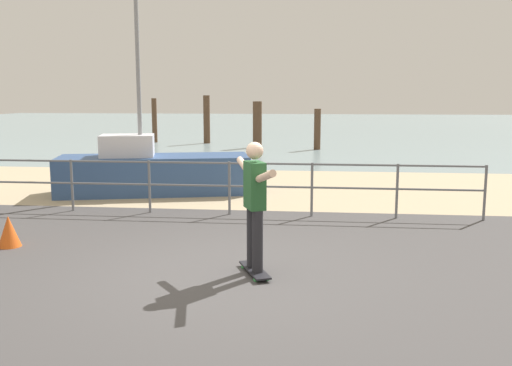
{
  "coord_description": "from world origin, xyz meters",
  "views": [
    {
      "loc": [
        1.17,
        -6.89,
        2.32
      ],
      "look_at": [
        0.2,
        2.0,
        0.9
      ],
      "focal_mm": 39.2,
      "sensor_mm": 36.0,
      "label": 1
    }
  ],
  "objects_px": {
    "skateboarder": "(255,198)",
    "traffic_cone": "(9,232)",
    "skateboard": "(255,270)",
    "sailboat": "(161,172)"
  },
  "relations": [
    {
      "from": "skateboarder",
      "to": "traffic_cone",
      "type": "xyz_separation_m",
      "value": [
        -3.87,
        0.89,
        -0.77
      ]
    },
    {
      "from": "sailboat",
      "to": "skateboarder",
      "type": "height_order",
      "value": "sailboat"
    },
    {
      "from": "skateboard",
      "to": "skateboarder",
      "type": "height_order",
      "value": "skateboarder"
    },
    {
      "from": "sailboat",
      "to": "skateboarder",
      "type": "bearing_deg",
      "value": -63.61
    },
    {
      "from": "skateboarder",
      "to": "traffic_cone",
      "type": "height_order",
      "value": "skateboarder"
    },
    {
      "from": "sailboat",
      "to": "traffic_cone",
      "type": "distance_m",
      "value": 4.98
    },
    {
      "from": "sailboat",
      "to": "skateboard",
      "type": "distance_m",
      "value": 6.45
    },
    {
      "from": "skateboard",
      "to": "traffic_cone",
      "type": "relative_size",
      "value": 1.63
    },
    {
      "from": "sailboat",
      "to": "skateboarder",
      "type": "relative_size",
      "value": 3.56
    },
    {
      "from": "skateboarder",
      "to": "traffic_cone",
      "type": "relative_size",
      "value": 3.3
    }
  ]
}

